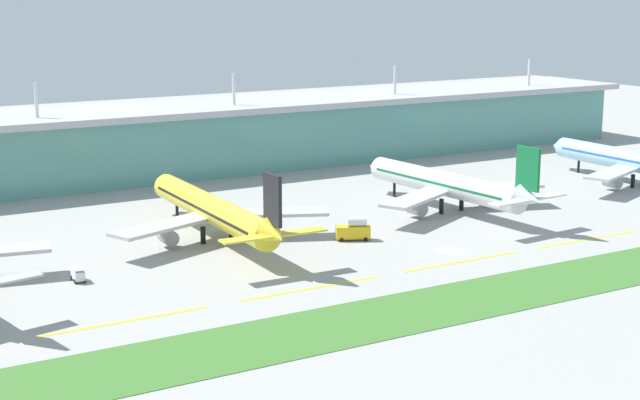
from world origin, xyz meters
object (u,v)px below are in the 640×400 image
airliner_farthest (638,162)px  airliner_far_middle (448,185)px  baggage_cart (78,275)px  fuel_truck (354,230)px  airliner_near_middle (214,210)px

airliner_farthest → airliner_far_middle: bearing=178.7°
airliner_farthest → baggage_cart: size_ratio=17.45×
airliner_far_middle → fuel_truck: airliner_far_middle is taller
baggage_cart → airliner_near_middle: bearing=23.2°
airliner_farthest → fuel_truck: (-96.90, -10.22, -4.19)m
fuel_truck → baggage_cart: fuel_truck is taller
airliner_far_middle → fuel_truck: size_ratio=7.86×
fuel_truck → baggage_cart: bearing=179.6°
fuel_truck → airliner_near_middle: bearing=149.8°
airliner_near_middle → baggage_cart: bearing=-156.8°
fuel_truck → airliner_farthest: bearing=6.0°
airliner_far_middle → fuel_truck: bearing=-160.9°
fuel_truck → airliner_far_middle: bearing=19.1°
airliner_far_middle → airliner_farthest: (63.07, -1.48, 0.01)m
airliner_near_middle → airliner_farthest: 122.40m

